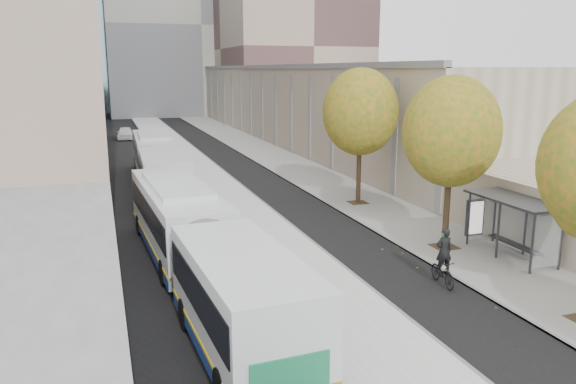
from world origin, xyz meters
name	(u,v)px	position (x,y,z in m)	size (l,w,h in m)	color
bus_platform	(197,173)	(-3.88, 35.00, 0.07)	(4.25, 150.00, 0.15)	#B5B5B5
sidewalk	(295,167)	(4.12, 35.00, 0.04)	(4.75, 150.00, 0.08)	gray
building_tan	(304,99)	(15.50, 64.00, 4.00)	(18.00, 92.00, 8.00)	gray
building_far_block	(193,28)	(6.00, 96.00, 15.00)	(30.00, 18.00, 30.00)	gray
bus_shelter	(518,208)	(5.69, 10.96, 2.19)	(1.90, 4.40, 2.53)	#383A3F
tree_c	(451,132)	(3.60, 13.00, 5.25)	(4.20, 4.20, 7.28)	black
tree_d	(360,112)	(3.60, 22.00, 5.47)	(4.40, 4.40, 7.60)	black
bus_near	(198,244)	(-7.62, 11.95, 1.64)	(3.61, 18.09, 3.00)	silver
bus_far	(158,163)	(-7.18, 31.00, 1.65)	(3.16, 18.19, 3.02)	silver
cyclist	(443,264)	(0.98, 9.22, 0.82)	(0.67, 1.76, 2.20)	black
distant_car	(125,133)	(-8.10, 59.21, 0.72)	(1.69, 4.20, 1.43)	white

